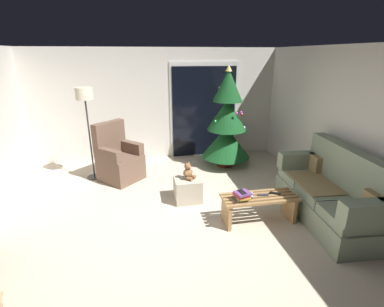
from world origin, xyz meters
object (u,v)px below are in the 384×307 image
remote_graphite (263,195)px  ottoman (188,189)px  coffee_table (259,205)px  cell_phone (242,192)px  armchair (119,160)px  remote_black (275,193)px  teddy_bear_chestnut (188,172)px  couch (331,194)px  christmas_tree (227,124)px  floor_lamp (85,103)px  book_stack (242,196)px  remote_silver (251,195)px

remote_graphite → ottoman: size_ratio=0.35×
coffee_table → cell_phone: 0.41m
remote_graphite → armchair: bearing=54.9°
remote_black → armchair: (-2.34, 1.93, -0.02)m
armchair → teddy_bear_chestnut: size_ratio=3.96×
cell_phone → armchair: bearing=120.8°
couch → ottoman: size_ratio=4.52×
remote_black → cell_phone: (-0.55, -0.09, 0.12)m
remote_black → christmas_tree: 2.28m
floor_lamp → teddy_bear_chestnut: bearing=-36.7°
teddy_bear_chestnut → book_stack: bearing=-56.0°
armchair → ottoman: bearing=-43.1°
floor_lamp → coffee_table: bearing=-38.9°
floor_lamp → teddy_bear_chestnut: floor_lamp is taller
christmas_tree → ottoman: size_ratio=4.89×
couch → teddy_bear_chestnut: 2.19m
christmas_tree → teddy_bear_chestnut: 1.83m
floor_lamp → teddy_bear_chestnut: 2.34m
ottoman → book_stack: bearing=-55.9°
remote_silver → remote_black: size_ratio=1.00×
book_stack → cell_phone: bearing=-114.4°
remote_black → floor_lamp: 3.69m
remote_silver → armchair: bearing=-26.0°
cell_phone → ottoman: cell_phone is taller
couch → remote_black: (-0.82, 0.14, 0.03)m
couch → coffee_table: bearing=173.8°
remote_graphite → remote_silver: bearing=87.7°
couch → coffee_table: (-1.07, 0.12, -0.13)m
book_stack → couch: bearing=-2.4°
book_stack → ottoman: bearing=124.1°
armchair → ottoman: 1.63m
couch → remote_black: bearing=170.3°
couch → teddy_bear_chestnut: bearing=154.2°
remote_graphite → book_stack: (-0.35, -0.07, 0.06)m
remote_black → armchair: armchair is taller
christmas_tree → ottoman: bearing=-127.8°
remote_silver → couch: bearing=-169.3°
armchair → cell_phone: bearing=-48.3°
remote_silver → christmas_tree: (0.29, 2.21, 0.52)m
couch → remote_black: 0.83m
cell_phone → floor_lamp: size_ratio=0.08×
remote_black → book_stack: book_stack is taller
remote_black → christmas_tree: christmas_tree is taller
couch → book_stack: size_ratio=8.02×
ottoman → remote_silver: bearing=-45.4°
remote_graphite → teddy_bear_chestnut: size_ratio=0.55×
couch → ottoman: 2.21m
christmas_tree → armchair: size_ratio=1.90×
coffee_table → christmas_tree: christmas_tree is taller
armchair → couch: bearing=-33.2°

